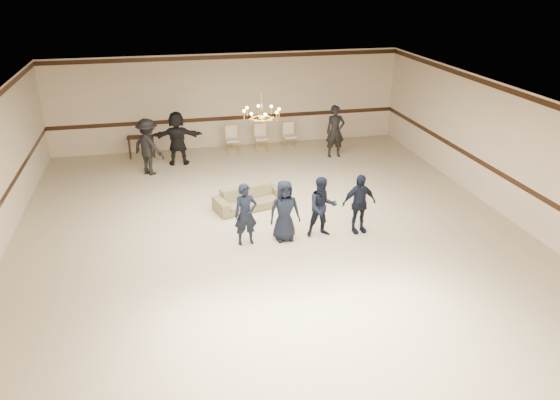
# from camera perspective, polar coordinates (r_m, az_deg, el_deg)

# --- Properties ---
(room) EXTENTS (12.01, 14.01, 3.21)m
(room) POSITION_cam_1_polar(r_m,az_deg,el_deg) (12.23, -0.97, 3.13)
(room) COLOR beige
(room) RESTS_ON ground
(chair_rail) EXTENTS (12.00, 0.02, 0.14)m
(chair_rail) POSITION_cam_1_polar(r_m,az_deg,el_deg) (18.99, -5.41, 8.61)
(chair_rail) COLOR black
(chair_rail) RESTS_ON wall_back
(crown_molding) EXTENTS (12.00, 0.02, 0.14)m
(crown_molding) POSITION_cam_1_polar(r_m,az_deg,el_deg) (18.56, -5.66, 14.82)
(crown_molding) COLOR black
(crown_molding) RESTS_ON wall_back
(chandelier) EXTENTS (0.94, 0.94, 0.89)m
(chandelier) POSITION_cam_1_polar(r_m,az_deg,el_deg) (12.79, -1.96, 10.02)
(chandelier) COLOR gold
(chandelier) RESTS_ON ceiling
(boy_a) EXTENTS (0.55, 0.38, 1.45)m
(boy_a) POSITION_cam_1_polar(r_m,az_deg,el_deg) (12.14, -3.66, -1.54)
(boy_a) COLOR black
(boy_a) RESTS_ON floor
(boy_b) EXTENTS (0.72, 0.48, 1.45)m
(boy_b) POSITION_cam_1_polar(r_m,az_deg,el_deg) (12.30, 0.48, -1.15)
(boy_b) COLOR black
(boy_b) RESTS_ON floor
(boy_c) EXTENTS (0.71, 0.56, 1.45)m
(boy_c) POSITION_cam_1_polar(r_m,az_deg,el_deg) (12.52, 4.49, -0.76)
(boy_c) COLOR black
(boy_c) RESTS_ON floor
(boy_d) EXTENTS (0.88, 0.43, 1.45)m
(boy_d) POSITION_cam_1_polar(r_m,az_deg,el_deg) (12.80, 8.35, -0.38)
(boy_d) COLOR black
(boy_d) RESTS_ON floor
(settee) EXTENTS (2.01, 1.22, 0.55)m
(settee) POSITION_cam_1_polar(r_m,az_deg,el_deg) (14.13, -3.15, 0.21)
(settee) COLOR #7E7254
(settee) RESTS_ON floor
(adult_left) EXTENTS (1.25, 1.24, 1.73)m
(adult_left) POSITION_cam_1_polar(r_m,az_deg,el_deg) (16.74, -13.76, 5.49)
(adult_left) COLOR black
(adult_left) RESTS_ON floor
(adult_mid) EXTENTS (1.64, 0.67, 1.73)m
(adult_mid) POSITION_cam_1_polar(r_m,az_deg,el_deg) (17.41, -10.81, 6.45)
(adult_mid) COLOR black
(adult_mid) RESTS_ON floor
(adult_right) EXTENTS (0.64, 0.43, 1.73)m
(adult_right) POSITION_cam_1_polar(r_m,az_deg,el_deg) (17.92, 5.86, 7.23)
(adult_right) COLOR black
(adult_right) RESTS_ON floor
(banquet_chair_left) EXTENTS (0.44, 0.44, 0.91)m
(banquet_chair_left) POSITION_cam_1_polar(r_m,az_deg,el_deg) (18.41, -5.08, 6.37)
(banquet_chair_left) COLOR #EDDFC7
(banquet_chair_left) RESTS_ON floor
(banquet_chair_mid) EXTENTS (0.45, 0.45, 0.91)m
(banquet_chair_mid) POSITION_cam_1_polar(r_m,az_deg,el_deg) (18.56, -2.00, 6.59)
(banquet_chair_mid) COLOR #EDDFC7
(banquet_chair_mid) RESTS_ON floor
(banquet_chair_right) EXTENTS (0.47, 0.47, 0.91)m
(banquet_chair_right) POSITION_cam_1_polar(r_m,az_deg,el_deg) (18.77, 1.02, 6.80)
(banquet_chair_right) COLOR #EDDFC7
(banquet_chair_right) RESTS_ON floor
(console_table) EXTENTS (0.88, 0.40, 0.72)m
(console_table) POSITION_cam_1_polar(r_m,az_deg,el_deg) (18.49, -14.44, 5.48)
(console_table) COLOR black
(console_table) RESTS_ON floor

